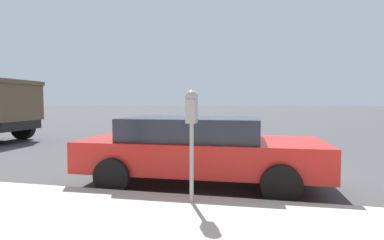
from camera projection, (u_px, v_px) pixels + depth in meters
name	position (u px, v px, depth m)	size (l,w,h in m)	color
ground_plane	(240.00, 174.00, 6.69)	(220.00, 220.00, 0.00)	#424244
parking_meter	(192.00, 117.00, 4.26)	(0.21, 0.19, 1.61)	gray
car_red	(199.00, 148.00, 5.79)	(2.12, 4.58, 1.31)	#B21E19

